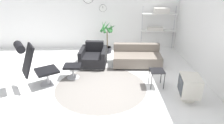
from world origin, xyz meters
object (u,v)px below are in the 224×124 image
at_px(side_table, 157,73).
at_px(shelf_unit, 159,20).
at_px(crt_television, 189,87).
at_px(lounge_chair, 33,62).
at_px(armchair_red, 94,57).
at_px(ottoman, 73,68).
at_px(potted_plant, 107,38).
at_px(couch_low, 137,58).

xyz_separation_m(side_table, shelf_unit, (0.65, 2.89, 0.80)).
relative_size(crt_television, shelf_unit, 0.36).
bearing_deg(lounge_chair, armchair_red, 103.94).
bearing_deg(ottoman, crt_television, -21.85).
relative_size(lounge_chair, crt_television, 2.07).
height_order(crt_television, shelf_unit, shelf_unit).
height_order(lounge_chair, shelf_unit, shelf_unit).
relative_size(ottoman, potted_plant, 0.39).
distance_m(couch_low, side_table, 1.47).
distance_m(lounge_chair, crt_television, 3.88).
relative_size(side_table, crt_television, 0.76).
relative_size(armchair_red, crt_television, 1.58).
distance_m(ottoman, armchair_red, 1.05).
height_order(ottoman, crt_television, crt_television).
xyz_separation_m(armchair_red, shelf_unit, (2.41, 1.45, 0.93)).
height_order(couch_low, potted_plant, potted_plant).
bearing_deg(potted_plant, armchair_red, -111.26).
distance_m(lounge_chair, potted_plant, 3.19).
xyz_separation_m(lounge_chair, crt_television, (3.81, -0.64, -0.39)).
bearing_deg(lounge_chair, shelf_unit, 95.65).
relative_size(armchair_red, couch_low, 0.62).
bearing_deg(shelf_unit, couch_low, -124.06).
height_order(lounge_chair, couch_low, lounge_chair).
bearing_deg(crt_television, lounge_chair, 88.90).
bearing_deg(potted_plant, ottoman, -115.81).
bearing_deg(ottoman, couch_low, 24.33).
xyz_separation_m(armchair_red, side_table, (1.76, -1.43, 0.14)).
height_order(lounge_chair, potted_plant, lounge_chair).
distance_m(armchair_red, couch_low, 1.42).
bearing_deg(couch_low, potted_plant, -47.89).
height_order(lounge_chair, side_table, lounge_chair).
xyz_separation_m(ottoman, shelf_unit, (2.96, 2.35, 0.91)).
bearing_deg(armchair_red, crt_television, 143.69).
relative_size(ottoman, crt_television, 0.78).
height_order(armchair_red, side_table, armchair_red).
xyz_separation_m(side_table, potted_plant, (-1.32, 2.58, 0.19)).
bearing_deg(lounge_chair, crt_television, 49.05).
bearing_deg(side_table, ottoman, 167.03).
relative_size(potted_plant, shelf_unit, 0.73).
relative_size(couch_low, shelf_unit, 0.92).
bearing_deg(couch_low, lounge_chair, 28.76).
height_order(ottoman, armchair_red, armchair_red).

